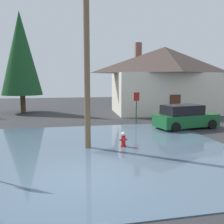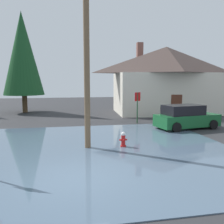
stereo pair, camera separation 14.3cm
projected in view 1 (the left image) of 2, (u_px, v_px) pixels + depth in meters
ground_plane at (80, 181)px, 8.16m from camera, size 80.00×80.00×0.10m
flood_puddle at (88, 150)px, 11.47m from camera, size 13.89×12.22×0.03m
lane_stop_bar at (74, 207)px, 6.36m from camera, size 4.11×0.69×0.01m
fire_hydrant at (123, 140)px, 12.05m from camera, size 0.39×0.33×0.77m
utility_pole at (87, 42)px, 11.29m from camera, size 1.60×0.28×9.63m
stop_sign_far at (136, 101)px, 18.62m from camera, size 0.61×0.39×2.39m
house at (164, 79)px, 24.70m from camera, size 10.95×7.12×7.08m
parked_car at (185, 117)px, 16.75m from camera, size 4.53×2.57×1.62m
pine_tree_tall_left at (21, 54)px, 24.41m from camera, size 4.02×4.02×10.04m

